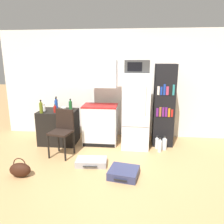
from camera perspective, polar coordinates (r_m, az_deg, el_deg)
ground_plane at (r=3.90m, az=0.36°, el=-15.68°), size 24.00×24.00×0.00m
wall_back at (r=5.42m, az=4.64°, el=7.16°), size 6.40×0.10×2.59m
side_table at (r=5.20m, az=-13.71°, el=-3.73°), size 0.82×0.64×0.77m
kitchen_hutch at (r=4.90m, az=-3.14°, el=1.25°), size 0.76×0.52×1.89m
refrigerator at (r=4.78m, az=6.23°, el=0.37°), size 0.57×0.68×1.63m
microwave at (r=4.65m, az=6.54°, el=11.75°), size 0.51×0.37×0.26m
bookshelf at (r=4.94m, az=13.38°, el=1.61°), size 0.44×0.38×1.81m
bottle_green_tall at (r=5.05m, az=-10.79°, el=1.71°), size 0.07×0.07×0.26m
bottle_ketchup_red at (r=4.92m, az=-14.66°, el=0.75°), size 0.06×0.06×0.18m
bottle_milk_white at (r=5.11m, az=-17.27°, el=0.91°), size 0.06×0.06×0.15m
bottle_olive_oil at (r=4.93m, az=-18.05°, el=1.11°), size 0.07×0.07×0.29m
bottle_blue_soda at (r=5.02m, az=-14.37°, el=1.66°), size 0.08×0.08×0.31m
bottle_wine_dark at (r=5.13m, az=-14.30°, el=1.94°), size 0.06×0.06×0.31m
bowl at (r=5.23m, az=-12.69°, el=1.03°), size 0.15×0.15×0.04m
chair at (r=4.50m, az=-12.73°, el=-4.08°), size 0.47×0.48×0.93m
suitcase_large_flat at (r=3.79m, az=3.08°, el=-15.55°), size 0.54×0.52×0.13m
suitcase_small_flat at (r=4.16m, az=-5.41°, el=-12.86°), size 0.58×0.38×0.12m
handbag at (r=4.05m, az=-22.88°, el=-13.70°), size 0.36×0.20×0.33m
water_bottle_front at (r=4.88m, az=13.54°, el=-8.12°), size 0.10×0.10×0.31m
water_bottle_middle at (r=4.90m, az=11.64°, el=-7.97°), size 0.08×0.08×0.29m
water_bottle_back at (r=4.74m, az=12.37°, el=-8.64°), size 0.08×0.08×0.32m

